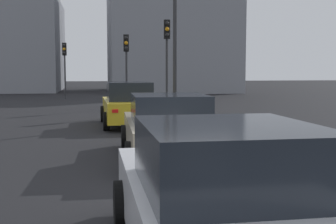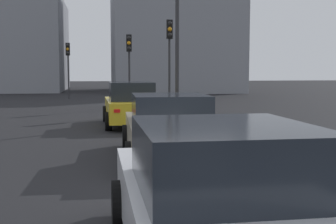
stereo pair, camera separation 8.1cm
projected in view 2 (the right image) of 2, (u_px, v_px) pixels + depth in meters
The scene contains 10 objects.
ground_plane at pixel (178, 194), 7.64m from camera, with size 160.00×160.00×0.20m, color black.
car_yellow_lead at pixel (131, 105), 16.28m from camera, with size 4.23×2.04×1.62m.
car_beige_second at pixel (169, 128), 10.07m from camera, with size 4.39×2.18×1.50m.
car_white_third at pixel (219, 201), 4.37m from camera, with size 4.28×2.06×1.53m.
traffic_light_near_left at pixel (170, 47), 20.96m from camera, with size 0.32×0.29×4.45m.
traffic_light_near_right at pixel (68, 59), 31.50m from camera, with size 0.33×0.30×4.02m.
traffic_light_far_left at pixel (129, 56), 23.35m from camera, with size 0.32×0.30×3.94m.
street_lamp_kerbside at pixel (177, 0), 17.74m from camera, with size 0.56×0.36×8.45m.
building_facade_left at pixel (172, 29), 43.89m from camera, with size 12.97×11.73×12.43m, color gray.
building_facade_center at pixel (13, 45), 45.54m from camera, with size 14.61×10.45×9.35m, color gray.
Camera 2 is at (-7.36, 1.35, 2.03)m, focal length 47.00 mm.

